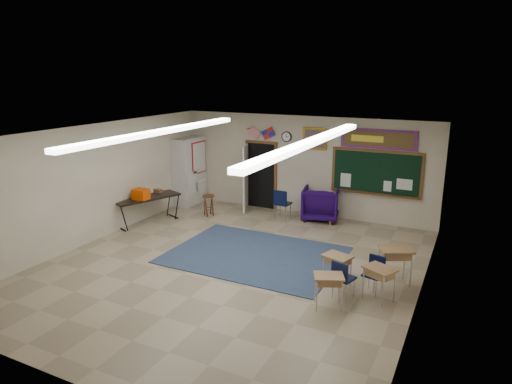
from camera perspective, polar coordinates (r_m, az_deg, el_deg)
The scene contains 25 objects.
floor at distance 10.47m, azimuth -3.11°, elevation -9.22°, with size 9.00×9.00×0.00m, color #9C896B.
back_wall at distance 13.93m, azimuth 5.92°, elevation 3.31°, with size 8.00×0.04×3.00m, color beige.
front_wall at distance 6.68m, azimuth -22.95°, elevation -10.88°, with size 8.00×0.04×3.00m, color beige.
left_wall at distance 12.37m, azimuth -19.59°, elevation 1.05°, with size 0.04×9.00×3.00m, color beige.
right_wall at distance 8.79m, azimuth 20.19°, elevation -4.45°, with size 0.04×9.00×3.00m, color beige.
ceiling at distance 9.65m, azimuth -3.36°, elevation 7.28°, with size 8.00×9.00×0.04m, color silver.
area_rug at distance 11.03m, azimuth -0.15°, elevation -7.85°, with size 4.00×3.00×0.02m, color navy.
fluorescent_strips at distance 9.66m, azimuth -3.36°, elevation 6.92°, with size 3.86×6.00×0.10m, color white, non-canonical shape.
doorway at distance 14.47m, azimuth 0.09°, elevation 2.03°, with size 1.10×0.89×2.16m.
chalkboard at distance 13.32m, azimuth 14.75°, elevation 2.20°, with size 2.55×0.14×1.30m.
bulletin_board at distance 13.15m, azimuth 15.04°, elevation 6.40°, with size 2.10×0.05×0.55m.
framed_art_print at distance 13.64m, azimuth 7.35°, elevation 6.65°, with size 0.75×0.05×0.65m.
wall_clock at distance 13.96m, azimuth 3.83°, elevation 6.92°, with size 0.32×0.05×0.32m.
wall_flags at distance 14.26m, azimuth 0.62°, elevation 7.64°, with size 1.16×0.06×0.70m, color red, non-canonical shape.
storage_cabinet at distance 15.14m, azimuth -8.29°, elevation 2.60°, with size 0.59×1.25×2.20m.
wingback_armchair at distance 13.63m, azimuth 8.10°, elevation -1.43°, with size 1.03×1.06×0.96m, color #19053A.
student_chair_reading at distance 13.53m, azimuth 3.39°, elevation -1.54°, with size 0.46×0.46×0.91m, color black, non-canonical shape.
student_chair_desk_a at distance 9.11m, azimuth 10.92°, elevation -10.62°, with size 0.39×0.39×0.78m, color black, non-canonical shape.
student_chair_desk_b at distance 9.40m, azimuth 14.41°, elevation -10.10°, with size 0.38×0.38×0.75m, color black, non-canonical shape.
student_desk_front_left at distance 9.58m, azimuth 10.09°, elevation -9.42°, with size 0.65×0.56×0.66m.
student_desk_front_right at distance 9.90m, azimuth 16.96°, elevation -8.59°, with size 0.81×0.74×0.78m.
student_desk_back_left at distance 8.72m, azimuth 9.02°, elevation -11.94°, with size 0.66×0.59×0.65m.
student_desk_back_right at distance 9.16m, azimuth 15.11°, elevation -10.84°, with size 0.69×0.63×0.68m.
folding_table at distance 13.51m, azimuth -13.43°, elevation -2.07°, with size 1.29×2.00×1.08m.
wooden_stool at distance 13.94m, azimuth -5.93°, elevation -1.64°, with size 0.36×0.36×0.64m.
Camera 1 is at (4.74, -8.31, 4.26)m, focal length 32.00 mm.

